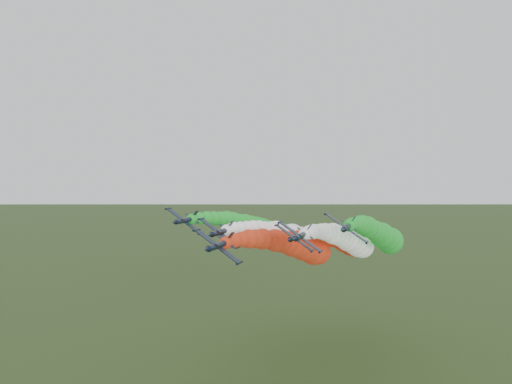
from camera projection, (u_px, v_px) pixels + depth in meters
The scene contains 6 objects.
jet_lead at pixel (299, 247), 144.58m from camera, with size 14.51×83.02×18.72m.
jet_inner_left at pixel (294, 238), 159.79m from camera, with size 14.87×83.38×19.08m.
jet_inner_right at pixel (349, 240), 155.46m from camera, with size 14.62×83.13×18.83m.
jet_outer_left at pixel (263, 229), 170.85m from camera, with size 14.80×83.31×19.01m.
jet_outer_right at pixel (380, 235), 156.87m from camera, with size 15.21×83.72×19.42m.
jet_trail at pixel (341, 241), 168.04m from camera, with size 14.58×83.10×18.79m.
Camera 1 is at (38.86, -100.77, 56.97)m, focal length 35.00 mm.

